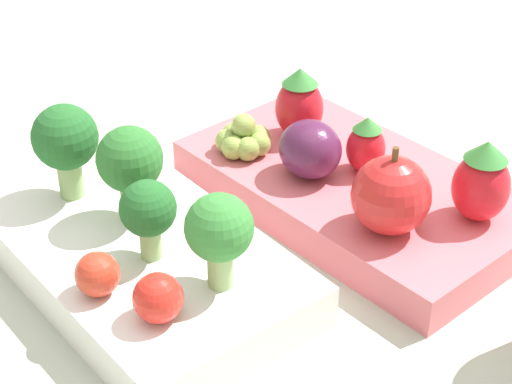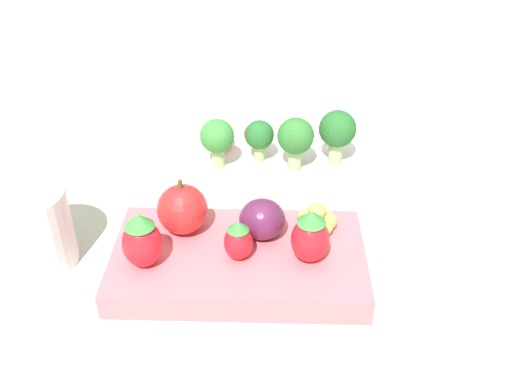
# 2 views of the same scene
# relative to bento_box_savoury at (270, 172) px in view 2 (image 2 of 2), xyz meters

# --- Properties ---
(ground_plane) EXTENTS (4.00, 4.00, 0.00)m
(ground_plane) POSITION_rel_bento_box_savoury_xyz_m (-0.01, -0.07, -0.01)
(ground_plane) COLOR #ADB7A3
(bento_box_savoury) EXTENTS (0.20, 0.12, 0.03)m
(bento_box_savoury) POSITION_rel_bento_box_savoury_xyz_m (0.00, 0.00, 0.00)
(bento_box_savoury) COLOR white
(bento_box_savoury) RESTS_ON ground_plane
(bento_box_fruit) EXTENTS (0.23, 0.13, 0.02)m
(bento_box_fruit) POSITION_rel_bento_box_savoury_xyz_m (-0.02, -0.15, -0.00)
(bento_box_fruit) COLOR #DB6670
(bento_box_fruit) RESTS_ON ground_plane
(broccoli_floret_0) EXTENTS (0.04, 0.04, 0.05)m
(broccoli_floret_0) POSITION_rel_bento_box_savoury_xyz_m (-0.06, -0.01, 0.05)
(broccoli_floret_0) COLOR #93B770
(broccoli_floret_0) RESTS_ON bento_box_savoury
(broccoli_floret_1) EXTENTS (0.03, 0.03, 0.05)m
(broccoli_floret_1) POSITION_rel_bento_box_savoury_xyz_m (-0.01, 0.00, 0.04)
(broccoli_floret_1) COLOR #93B770
(broccoli_floret_1) RESTS_ON bento_box_savoury
(broccoli_floret_2) EXTENTS (0.04, 0.04, 0.06)m
(broccoli_floret_2) POSITION_rel_bento_box_savoury_xyz_m (0.07, 0.00, 0.05)
(broccoli_floret_2) COLOR #93B770
(broccoli_floret_2) RESTS_ON bento_box_savoury
(broccoli_floret_3) EXTENTS (0.04, 0.04, 0.06)m
(broccoli_floret_3) POSITION_rel_bento_box_savoury_xyz_m (0.03, -0.01, 0.05)
(broccoli_floret_3) COLOR #93B770
(broccoli_floret_3) RESTS_ON bento_box_savoury
(cherry_tomato_0) EXTENTS (0.02, 0.02, 0.02)m
(cherry_tomato_0) POSITION_rel_bento_box_savoury_xyz_m (-0.02, 0.04, 0.03)
(cherry_tomato_0) COLOR red
(cherry_tomato_0) RESTS_ON bento_box_savoury
(cherry_tomato_1) EXTENTS (0.03, 0.03, 0.03)m
(cherry_tomato_1) POSITION_rel_bento_box_savoury_xyz_m (-0.06, 0.03, 0.03)
(cherry_tomato_1) COLOR red
(cherry_tomato_1) RESTS_ON bento_box_savoury
(apple) EXTENTS (0.05, 0.05, 0.05)m
(apple) POSITION_rel_bento_box_savoury_xyz_m (-0.08, -0.12, 0.03)
(apple) COLOR red
(apple) RESTS_ON bento_box_fruit
(strawberry_0) EXTENTS (0.02, 0.02, 0.04)m
(strawberry_0) POSITION_rel_bento_box_savoury_xyz_m (-0.02, -0.16, 0.03)
(strawberry_0) COLOR red
(strawberry_0) RESTS_ON bento_box_fruit
(strawberry_1) EXTENTS (0.03, 0.03, 0.05)m
(strawberry_1) POSITION_rel_bento_box_savoury_xyz_m (-0.10, -0.17, 0.04)
(strawberry_1) COLOR red
(strawberry_1) RESTS_ON bento_box_fruit
(strawberry_2) EXTENTS (0.03, 0.03, 0.05)m
(strawberry_2) POSITION_rel_bento_box_savoury_xyz_m (0.04, -0.15, 0.04)
(strawberry_2) COLOR red
(strawberry_2) RESTS_ON bento_box_fruit
(plum) EXTENTS (0.04, 0.04, 0.04)m
(plum) POSITION_rel_bento_box_savoury_xyz_m (-0.00, -0.12, 0.03)
(plum) COLOR #511E42
(plum) RESTS_ON bento_box_fruit
(grape_cluster) EXTENTS (0.04, 0.04, 0.03)m
(grape_cluster) POSITION_rel_bento_box_savoury_xyz_m (0.05, -0.11, 0.02)
(grape_cluster) COLOR #8EA84C
(grape_cluster) RESTS_ON bento_box_fruit
(drinking_cup) EXTENTS (0.08, 0.08, 0.08)m
(drinking_cup) POSITION_rel_bento_box_savoury_xyz_m (-0.21, -0.14, 0.02)
(drinking_cup) COLOR silver
(drinking_cup) RESTS_ON ground_plane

